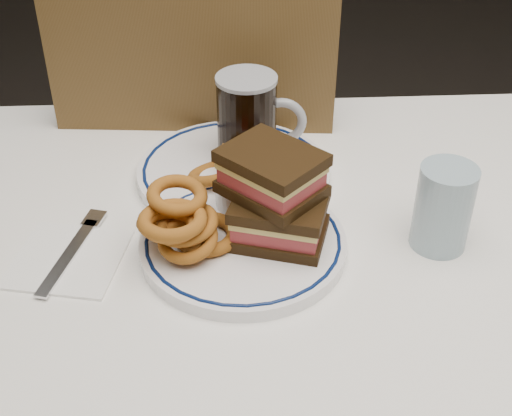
{
  "coord_description": "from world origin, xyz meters",
  "views": [
    {
      "loc": [
        -0.19,
        -0.74,
        1.36
      ],
      "look_at": [
        -0.15,
        0.0,
        0.82
      ],
      "focal_mm": 50.0,
      "sensor_mm": 36.0,
      "label": 1
    }
  ],
  "objects_px": {
    "main_plate": "(243,243)",
    "reuben_sandwich": "(276,197)",
    "chair_far": "(207,179)",
    "far_plate": "(234,172)",
    "beer_mug": "(249,122)"
  },
  "relations": [
    {
      "from": "main_plate",
      "to": "far_plate",
      "type": "relative_size",
      "value": 0.94
    },
    {
      "from": "main_plate",
      "to": "beer_mug",
      "type": "bearing_deg",
      "value": 85.16
    },
    {
      "from": "main_plate",
      "to": "beer_mug",
      "type": "distance_m",
      "value": 0.22
    },
    {
      "from": "main_plate",
      "to": "chair_far",
      "type": "bearing_deg",
      "value": 97.11
    },
    {
      "from": "chair_far",
      "to": "far_plate",
      "type": "height_order",
      "value": "chair_far"
    },
    {
      "from": "far_plate",
      "to": "beer_mug",
      "type": "bearing_deg",
      "value": 54.03
    },
    {
      "from": "chair_far",
      "to": "reuben_sandwich",
      "type": "height_order",
      "value": "chair_far"
    },
    {
      "from": "chair_far",
      "to": "far_plate",
      "type": "xyz_separation_m",
      "value": [
        0.05,
        -0.29,
        0.21
      ]
    },
    {
      "from": "chair_far",
      "to": "far_plate",
      "type": "bearing_deg",
      "value": -80.19
    },
    {
      "from": "beer_mug",
      "to": "reuben_sandwich",
      "type": "bearing_deg",
      "value": -82.77
    },
    {
      "from": "main_plate",
      "to": "reuben_sandwich",
      "type": "distance_m",
      "value": 0.08
    },
    {
      "from": "beer_mug",
      "to": "far_plate",
      "type": "bearing_deg",
      "value": -125.97
    },
    {
      "from": "beer_mug",
      "to": "chair_far",
      "type": "bearing_deg",
      "value": 106.34
    },
    {
      "from": "chair_far",
      "to": "far_plate",
      "type": "relative_size",
      "value": 3.45
    },
    {
      "from": "chair_far",
      "to": "main_plate",
      "type": "height_order",
      "value": "chair_far"
    }
  ]
}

